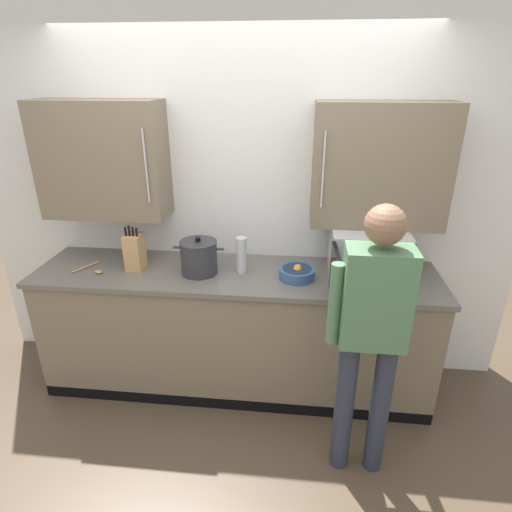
{
  "coord_description": "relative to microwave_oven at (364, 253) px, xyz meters",
  "views": [
    {
      "loc": [
        0.42,
        -1.9,
        2.2
      ],
      "look_at": [
        0.15,
        0.65,
        1.09
      ],
      "focal_mm": 29.49,
      "sensor_mm": 36.0,
      "label": 1
    }
  ],
  "objects": [
    {
      "name": "wooden_spoon",
      "position": [
        -1.86,
        -0.11,
        -0.16
      ],
      "size": [
        0.22,
        0.2,
        0.02
      ],
      "color": "tan",
      "rests_on": "counter_unit"
    },
    {
      "name": "thermos_flask",
      "position": [
        -0.82,
        -0.03,
        -0.04
      ],
      "size": [
        0.08,
        0.08,
        0.25
      ],
      "color": "#B7BABF",
      "rests_on": "counter_unit"
    },
    {
      "name": "knife_block",
      "position": [
        -1.56,
        -0.04,
        -0.04
      ],
      "size": [
        0.11,
        0.15,
        0.32
      ],
      "color": "tan",
      "rests_on": "counter_unit"
    },
    {
      "name": "ground_plane",
      "position": [
        -0.86,
        -0.73,
        -1.11
      ],
      "size": [
        9.28,
        9.28,
        0.0
      ],
      "primitive_type": "plane",
      "color": "#4C3D2D"
    },
    {
      "name": "fruit_bowl",
      "position": [
        -0.44,
        -0.08,
        -0.13
      ],
      "size": [
        0.24,
        0.24,
        0.1
      ],
      "color": "#335684",
      "rests_on": "counter_unit"
    },
    {
      "name": "back_wall_tiled",
      "position": [
        -0.86,
        0.28,
        0.35
      ],
      "size": [
        3.98,
        0.44,
        2.76
      ],
      "color": "white",
      "rests_on": "ground_plane"
    },
    {
      "name": "counter_unit",
      "position": [
        -0.86,
        -0.03,
        -0.64
      ],
      "size": [
        2.8,
        0.67,
        0.94
      ],
      "color": "#756651",
      "rests_on": "ground_plane"
    },
    {
      "name": "person_figure",
      "position": [
        -0.04,
        -0.7,
        -0.12
      ],
      "size": [
        0.44,
        0.53,
        1.65
      ],
      "color": "#282D3D",
      "rests_on": "ground_plane"
    },
    {
      "name": "microwave_oven",
      "position": [
        0.0,
        0.0,
        0.0
      ],
      "size": [
        0.5,
        0.77,
        0.33
      ],
      "color": "#B7BABF",
      "rests_on": "counter_unit"
    },
    {
      "name": "stock_pot",
      "position": [
        -1.1,
        -0.07,
        -0.05
      ],
      "size": [
        0.35,
        0.25,
        0.26
      ],
      "color": "#2D2D33",
      "rests_on": "counter_unit"
    }
  ]
}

